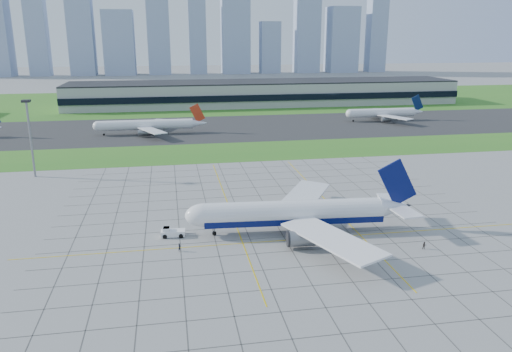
{
  "coord_description": "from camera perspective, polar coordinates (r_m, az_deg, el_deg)",
  "views": [
    {
      "loc": [
        -25.31,
        -105.55,
        45.43
      ],
      "look_at": [
        -1.56,
        28.45,
        7.0
      ],
      "focal_mm": 35.0,
      "sensor_mm": 36.0,
      "label": 1
    }
  ],
  "objects": [
    {
      "name": "crew_far",
      "position": [
        116.8,
        18.69,
        -7.54
      ],
      "size": [
        0.93,
        0.78,
        1.74
      ],
      "primitive_type": "imported",
      "rotation": [
        0.0,
        0.0,
        -0.15
      ],
      "color": "black",
      "rests_on": "ground"
    },
    {
      "name": "ground",
      "position": [
        117.67,
        3.19,
        -6.97
      ],
      "size": [
        1400.0,
        1400.0,
        0.0
      ],
      "primitive_type": "plane",
      "color": "#989893",
      "rests_on": "ground"
    },
    {
      "name": "grass_median",
      "position": [
        202.34,
        -2.61,
        2.78
      ],
      "size": [
        700.0,
        35.0,
        0.04
      ],
      "primitive_type": "cube",
      "color": "#317521",
      "rests_on": "ground"
    },
    {
      "name": "airliner",
      "position": [
        118.97,
        4.52,
        -4.26
      ],
      "size": [
        55.63,
        56.22,
        17.5
      ],
      "rotation": [
        0.0,
        0.0,
        -0.07
      ],
      "color": "white",
      "rests_on": "ground"
    },
    {
      "name": "apron_markings",
      "position": [
        127.79,
        2.24,
        -5.06
      ],
      "size": [
        120.0,
        130.0,
        0.03
      ],
      "color": "#474744",
      "rests_on": "ground"
    },
    {
      "name": "grass_far",
      "position": [
        364.28,
        -6.06,
        8.52
      ],
      "size": [
        700.0,
        145.0,
        0.04
      ],
      "primitive_type": "cube",
      "color": "#317521",
      "rests_on": "ground"
    },
    {
      "name": "city_skyline",
      "position": [
        625.92,
        -8.92,
        16.84
      ],
      "size": [
        523.0,
        32.4,
        160.0
      ],
      "color": "#97A8C6",
      "rests_on": "ground"
    },
    {
      "name": "distant_jet_2",
      "position": [
        284.97,
        14.3,
        7.02
      ],
      "size": [
        42.58,
        42.66,
        14.08
      ],
      "color": "white",
      "rests_on": "ground"
    },
    {
      "name": "crew_near",
      "position": [
        111.01,
        -8.74,
        -8.06
      ],
      "size": [
        0.77,
        0.8,
        1.85
      ],
      "primitive_type": "imported",
      "rotation": [
        0.0,
        0.0,
        0.9
      ],
      "color": "black",
      "rests_on": "ground"
    },
    {
      "name": "terminal",
      "position": [
        343.78,
        0.97,
        9.5
      ],
      "size": [
        260.0,
        43.0,
        15.8
      ],
      "color": "#B7B7B2",
      "rests_on": "ground"
    },
    {
      "name": "pushback_tug",
      "position": [
        119.09,
        -9.59,
        -6.36
      ],
      "size": [
        8.26,
        3.2,
        2.28
      ],
      "rotation": [
        0.0,
        0.0,
        -0.07
      ],
      "color": "white",
      "rests_on": "ground"
    },
    {
      "name": "distant_jet_1",
      "position": [
        243.9,
        -12.33,
        5.74
      ],
      "size": [
        50.29,
        42.66,
        14.08
      ],
      "color": "white",
      "rests_on": "ground"
    },
    {
      "name": "asphalt_taxiway",
      "position": [
        255.89,
        -4.24,
        5.51
      ],
      "size": [
        700.0,
        75.0,
        0.04
      ],
      "primitive_type": "cube",
      "color": "#383838",
      "rests_on": "ground"
    },
    {
      "name": "light_mast",
      "position": [
        178.72,
        -24.48,
        4.93
      ],
      "size": [
        2.5,
        2.5,
        25.6
      ],
      "color": "gray",
      "rests_on": "ground"
    }
  ]
}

